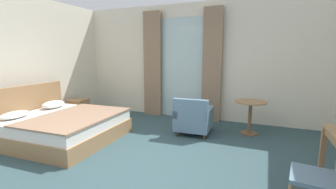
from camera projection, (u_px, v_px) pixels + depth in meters
The scene contains 10 objects.
ground at pixel (135, 169), 3.52m from camera, with size 6.76×6.58×0.10m, color #334C51.
wall_back at pixel (195, 62), 6.03m from camera, with size 6.36×0.12×2.88m, color silver.
balcony_glass_door at pixel (182, 69), 6.10m from camera, with size 1.15×0.02×2.53m, color silver.
curtain_panel_left at pixel (153, 65), 6.30m from camera, with size 0.49×0.10×2.72m, color #897056.
curtain_panel_right at pixel (212, 66), 5.69m from camera, with size 0.46×0.10×2.72m, color #897056.
bed at pixel (61, 126), 4.60m from camera, with size 2.05×1.95×1.00m.
nightstand at pixel (79, 109), 6.14m from camera, with size 0.42×0.39×0.49m.
desk_chair at pixel (326, 171), 2.26m from camera, with size 0.48×0.50×0.96m.
armchair_by_window at pixel (194, 119), 4.92m from camera, with size 0.73×0.82×0.77m.
round_cafe_table at pixel (250, 110), 4.85m from camera, with size 0.63×0.63×0.69m.
Camera 1 is at (1.73, -2.84, 1.63)m, focal length 25.45 mm.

